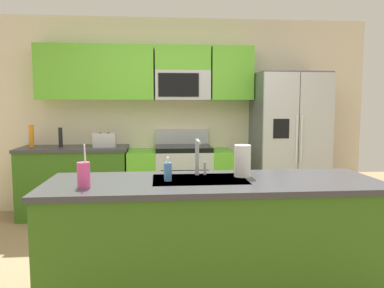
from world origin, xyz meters
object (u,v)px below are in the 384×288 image
refrigerator (288,143)px  sink_faucet (198,154)px  paper_towel_roll (242,161)px  drink_cup_pink (84,175)px  soap_dispenser (168,171)px  range_oven (181,180)px  toaster (105,140)px  pepper_mill (61,137)px  bottle_orange (31,136)px

refrigerator → sink_faucet: (-1.42, -2.02, 0.14)m
refrigerator → sink_faucet: size_ratio=6.56×
paper_towel_roll → drink_cup_pink: bearing=-166.3°
sink_faucet → soap_dispenser: sink_faucet is taller
range_oven → paper_towel_roll: 2.26m
refrigerator → paper_towel_roll: size_ratio=7.71×
refrigerator → toaster: size_ratio=6.61×
toaster → paper_towel_roll: 2.48m
soap_dispenser → pepper_mill: bearing=119.8°
refrigerator → bottle_orange: refrigerator is taller
sink_faucet → soap_dispenser: (-0.24, -0.18, -0.10)m
sink_faucet → drink_cup_pink: size_ratio=0.98×
drink_cup_pink → paper_towel_roll: (1.12, 0.27, 0.03)m
range_oven → toaster: size_ratio=4.86×
bottle_orange → sink_faucet: bottle_orange is taller
toaster → sink_faucet: (0.98, -2.04, 0.08)m
soap_dispenser → drink_cup_pink: bearing=-163.7°
pepper_mill → paper_towel_roll: size_ratio=1.04×
soap_dispenser → paper_towel_roll: paper_towel_roll is taller
bottle_orange → drink_cup_pink: size_ratio=0.99×
sink_faucet → paper_towel_roll: 0.34m
range_oven → soap_dispenser: bearing=-95.7°
range_oven → drink_cup_pink: size_ratio=4.74×
refrigerator → paper_towel_roll: 2.36m
refrigerator → pepper_mill: (-2.96, 0.07, 0.10)m
refrigerator → soap_dispenser: refrigerator is taller
range_oven → soap_dispenser: 2.34m
sink_faucet → drink_cup_pink: 0.87m
bottle_orange → paper_towel_roll: bottle_orange is taller
refrigerator → drink_cup_pink: size_ratio=6.45×
bottle_orange → sink_faucet: (1.90, -2.10, 0.03)m
refrigerator → bottle_orange: (-3.32, 0.09, 0.12)m
pepper_mill → paper_towel_roll: pepper_mill is taller
drink_cup_pink → paper_towel_roll: drink_cup_pink is taller
pepper_mill → bottle_orange: size_ratio=0.87×
refrigerator → pepper_mill: size_ratio=7.43×
toaster → refrigerator: bearing=-0.5°
range_oven → pepper_mill: 1.63m
bottle_orange → soap_dispenser: bottle_orange is taller
toaster → range_oven: bearing=3.1°
range_oven → bottle_orange: (-1.89, 0.01, 0.60)m
pepper_mill → drink_cup_pink: bearing=-73.0°
pepper_mill → drink_cup_pink: size_ratio=0.87×
bottle_orange → soap_dispenser: (1.67, -2.29, -0.07)m
pepper_mill → bottle_orange: (-0.36, 0.02, 0.02)m
pepper_mill → sink_faucet: (1.54, -2.09, 0.04)m
drink_cup_pink → soap_dispenser: 0.58m
toaster → bottle_orange: 0.93m
range_oven → pepper_mill: bearing=-179.9°
bottle_orange → drink_cup_pink: drink_cup_pink is taller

